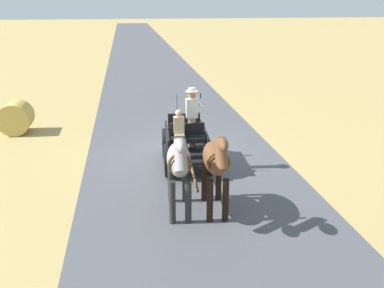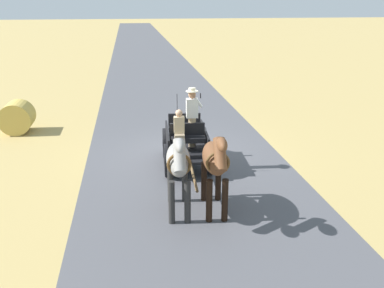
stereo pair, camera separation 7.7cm
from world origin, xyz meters
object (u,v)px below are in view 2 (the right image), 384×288
object	(u,v)px
horse_drawn_carriage	(187,141)
horse_off_side	(178,163)
hay_bale	(17,117)
horse_near_side	(215,161)

from	to	relation	value
horse_drawn_carriage	horse_off_side	world-z (taller)	horse_drawn_carriage
hay_bale	horse_near_side	bearing A→B (deg)	129.97
horse_near_side	hay_bale	distance (m)	9.73
hay_bale	horse_drawn_carriage	bearing A→B (deg)	143.71
horse_drawn_carriage	horse_near_side	xyz separation A→B (m)	(-0.26, 3.05, 0.51)
horse_drawn_carriage	horse_near_side	world-z (taller)	horse_drawn_carriage
horse_near_side	horse_off_side	distance (m)	0.86
horse_off_side	horse_near_side	bearing A→B (deg)	176.87
horse_drawn_carriage	hay_bale	distance (m)	7.41
horse_off_side	hay_bale	distance (m)	9.16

